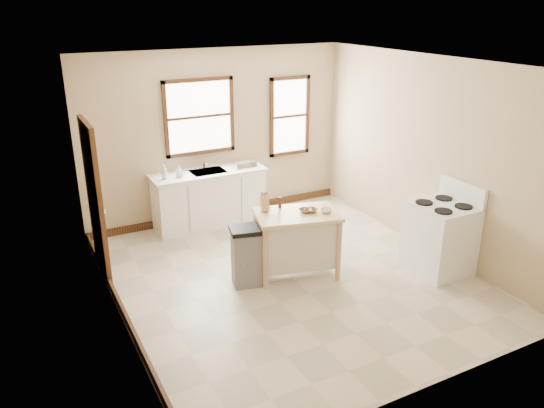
{
  "coord_description": "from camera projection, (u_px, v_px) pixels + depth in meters",
  "views": [
    {
      "loc": [
        -3.15,
        -5.47,
        3.49
      ],
      "look_at": [
        -0.08,
        0.4,
        0.93
      ],
      "focal_mm": 35.0,
      "sensor_mm": 36.0,
      "label": 1
    }
  ],
  "objects": [
    {
      "name": "knife_block",
      "position": [
        265.0,
        204.0,
        6.95
      ],
      "size": [
        0.12,
        0.12,
        0.2
      ],
      "primitive_type": null,
      "rotation": [
        0.0,
        0.0,
        -0.17
      ],
      "color": "tan",
      "rests_on": "kitchen_island"
    },
    {
      "name": "bowl_b",
      "position": [
        311.0,
        210.0,
        6.95
      ],
      "size": [
        0.23,
        0.23,
        0.04
      ],
      "primitive_type": "imported",
      "rotation": [
        0.0,
        0.0,
        0.43
      ],
      "color": "brown",
      "rests_on": "kitchen_island"
    },
    {
      "name": "wall_back",
      "position": [
        217.0,
        136.0,
        8.7
      ],
      "size": [
        4.5,
        0.04,
        2.8
      ],
      "primitive_type": "cube",
      "color": "tan",
      "rests_on": "ground"
    },
    {
      "name": "gas_stove",
      "position": [
        441.0,
        229.0,
        7.13
      ],
      "size": [
        0.77,
        0.78,
        1.22
      ],
      "primitive_type": null,
      "color": "white",
      "rests_on": "ground"
    },
    {
      "name": "faucet",
      "position": [
        204.0,
        162.0,
        8.6
      ],
      "size": [
        0.03,
        0.03,
        0.22
      ],
      "primitive_type": "cylinder",
      "color": "silver",
      "rests_on": "sink_counter"
    },
    {
      "name": "ceiling",
      "position": [
        294.0,
        64.0,
        6.13
      ],
      "size": [
        5.0,
        5.0,
        0.0
      ],
      "primitive_type": "plane",
      "rotation": [
        3.14,
        0.0,
        0.0
      ],
      "color": "white",
      "rests_on": "ground"
    },
    {
      "name": "window_side",
      "position": [
        289.0,
        116.0,
        9.2
      ],
      "size": [
        0.77,
        0.06,
        1.37
      ],
      "primitive_type": null,
      "color": "black",
      "rests_on": "wall_back"
    },
    {
      "name": "kitchen_island",
      "position": [
        296.0,
        244.0,
        7.08
      ],
      "size": [
        1.22,
        0.94,
        0.89
      ],
      "primitive_type": null,
      "rotation": [
        0.0,
        0.0,
        -0.25
      ],
      "color": "#D8B87F",
      "rests_on": "ground"
    },
    {
      "name": "soap_bottle_a",
      "position": [
        164.0,
        172.0,
        8.09
      ],
      "size": [
        0.09,
        0.09,
        0.22
      ],
      "primitive_type": "imported",
      "rotation": [
        0.0,
        0.0,
        -0.09
      ],
      "color": "#B2B2B2",
      "rests_on": "sink_counter"
    },
    {
      "name": "bowl_c",
      "position": [
        326.0,
        211.0,
        6.93
      ],
      "size": [
        0.17,
        0.17,
        0.05
      ],
      "primitive_type": "imported",
      "rotation": [
        0.0,
        0.0,
        0.12
      ],
      "color": "silver",
      "rests_on": "kitchen_island"
    },
    {
      "name": "window_main",
      "position": [
        199.0,
        117.0,
        8.43
      ],
      "size": [
        1.17,
        0.06,
        1.22
      ],
      "primitive_type": null,
      "color": "black",
      "rests_on": "wall_back"
    },
    {
      "name": "sink_counter",
      "position": [
        209.0,
        198.0,
        8.66
      ],
      "size": [
        1.86,
        0.62,
        0.92
      ],
      "primitive_type": null,
      "color": "white",
      "rests_on": "ground"
    },
    {
      "name": "baseboard_left",
      "position": [
        125.0,
        316.0,
        6.16
      ],
      "size": [
        0.04,
        5.0,
        0.12
      ],
      "primitive_type": "cube",
      "color": "black",
      "rests_on": "ground"
    },
    {
      "name": "trash_bin",
      "position": [
        247.0,
        256.0,
        6.84
      ],
      "size": [
        0.48,
        0.43,
        0.8
      ],
      "primitive_type": null,
      "rotation": [
        0.0,
        0.0,
        -0.24
      ],
      "color": "gray",
      "rests_on": "ground"
    },
    {
      "name": "bowl_a",
      "position": [
        305.0,
        211.0,
        6.95
      ],
      "size": [
        0.2,
        0.2,
        0.04
      ],
      "primitive_type": "imported",
      "rotation": [
        0.0,
        0.0,
        -0.24
      ],
      "color": "brown",
      "rests_on": "kitchen_island"
    },
    {
      "name": "door_left",
      "position": [
        95.0,
        201.0,
        6.88
      ],
      "size": [
        0.06,
        0.9,
        2.1
      ],
      "primitive_type": "cube",
      "color": "black",
      "rests_on": "ground"
    },
    {
      "name": "wall_right",
      "position": [
        429.0,
        155.0,
        7.61
      ],
      "size": [
        0.04,
        5.0,
        2.8
      ],
      "primitive_type": "cube",
      "color": "tan",
      "rests_on": "ground"
    },
    {
      "name": "soap_bottle_b",
      "position": [
        179.0,
        171.0,
        8.19
      ],
      "size": [
        0.09,
        0.09,
        0.18
      ],
      "primitive_type": "imported",
      "rotation": [
        0.0,
        0.0,
        0.13
      ],
      "color": "#B2B2B2",
      "rests_on": "sink_counter"
    },
    {
      "name": "baseboard_back",
      "position": [
        221.0,
        212.0,
        9.16
      ],
      "size": [
        4.5,
        0.04,
        0.12
      ],
      "primitive_type": "cube",
      "color": "black",
      "rests_on": "ground"
    },
    {
      "name": "dish_rack",
      "position": [
        244.0,
        164.0,
        8.7
      ],
      "size": [
        0.41,
        0.34,
        0.09
      ],
      "primitive_type": null,
      "rotation": [
        0.0,
        0.0,
        -0.16
      ],
      "color": "silver",
      "rests_on": "sink_counter"
    },
    {
      "name": "pepper_grinder",
      "position": [
        280.0,
        203.0,
        7.07
      ],
      "size": [
        0.06,
        0.06,
        0.15
      ],
      "primitive_type": "cylinder",
      "rotation": [
        0.0,
        0.0,
        -0.56
      ],
      "color": "#421D11",
      "rests_on": "kitchen_island"
    },
    {
      "name": "wall_left",
      "position": [
        110.0,
        209.0,
        5.66
      ],
      "size": [
        0.04,
        5.0,
        2.8
      ],
      "primitive_type": "cube",
      "color": "tan",
      "rests_on": "ground"
    },
    {
      "name": "floor",
      "position": [
        291.0,
        277.0,
        7.14
      ],
      "size": [
        5.0,
        5.0,
        0.0
      ],
      "primitive_type": "plane",
      "color": "#AFA58B",
      "rests_on": "ground"
    }
  ]
}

